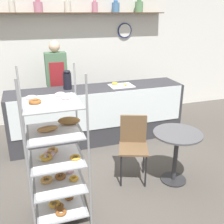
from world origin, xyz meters
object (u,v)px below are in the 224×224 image
object	(u,v)px
pastry_rack	(57,156)
donut_tray_counter	(121,85)
person_worker	(57,84)
cafe_chair	(133,141)
coffee_carafe	(67,80)
cafe_table	(177,145)

from	to	relation	value
pastry_rack	donut_tray_counter	bearing A→B (deg)	51.53
person_worker	cafe_chair	xyz separation A→B (m)	(0.76, -1.86, -0.39)
person_worker	pastry_rack	bearing A→B (deg)	-97.76
cafe_chair	donut_tray_counter	bearing A→B (deg)	98.30
coffee_carafe	donut_tray_counter	distance (m)	0.93
coffee_carafe	donut_tray_counter	size ratio (longest dim) A/B	0.78
person_worker	cafe_table	xyz separation A→B (m)	(1.26, -2.13, -0.40)
cafe_chair	donut_tray_counter	size ratio (longest dim) A/B	2.16
person_worker	coffee_carafe	distance (m)	0.54
pastry_rack	coffee_carafe	bearing A→B (deg)	76.58
cafe_table	coffee_carafe	distance (m)	2.08
pastry_rack	cafe_chair	xyz separation A→B (m)	(1.07, 0.44, -0.21)
cafe_table	cafe_chair	distance (m)	0.58
coffee_carafe	cafe_table	bearing A→B (deg)	-55.00
cafe_chair	donut_tray_counter	xyz separation A→B (m)	(0.27, 1.24, 0.44)
cafe_chair	coffee_carafe	bearing A→B (deg)	135.65
cafe_chair	person_worker	bearing A→B (deg)	132.59
pastry_rack	cafe_table	size ratio (longest dim) A/B	2.33
person_worker	cafe_table	bearing A→B (deg)	-59.39
cafe_table	cafe_chair	world-z (taller)	cafe_chair
coffee_carafe	pastry_rack	bearing A→B (deg)	-103.42
person_worker	coffee_carafe	bearing A→B (deg)	-76.85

